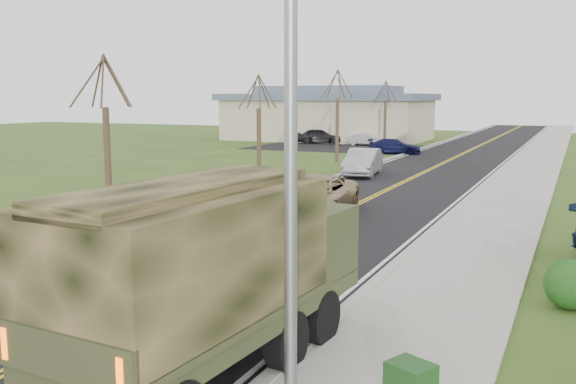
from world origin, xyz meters
The scene contains 17 objects.
ground centered at (0.00, 0.00, 0.00)m, with size 160.00×160.00×0.00m, color #2F4A18.
road centered at (0.00, 40.00, 0.01)m, with size 8.00×120.00×0.01m, color black.
curb_right centered at (4.15, 40.00, 0.06)m, with size 0.30×120.00×0.12m, color #9E998E.
sidewalk_right centered at (5.90, 40.00, 0.05)m, with size 3.20×120.00×0.10m, color #9E998E.
curb_left centered at (-4.15, 40.00, 0.05)m, with size 0.30×120.00×0.10m, color #9E998E.
street_light centered at (4.90, -0.50, 4.43)m, with size 1.65×0.22×8.00m.
bare_tree_a centered at (-7.00, 10.00, 2.63)m, with size 1.93×2.26×6.08m.
bare_tree_b centered at (-7.00, 22.00, 2.48)m, with size 1.83×2.14×5.73m.
bare_tree_c centered at (-7.00, 34.00, 2.78)m, with size 2.04×2.39×6.42m.
bare_tree_d centered at (-7.00, 46.00, 2.55)m, with size 1.88×2.20×5.91m.
commercial_building centered at (-15.98, 55.97, 2.69)m, with size 25.50×21.50×5.65m.
military_truck centered at (3.18, 0.38, 1.89)m, with size 2.79×6.79×3.31m.
suv_champagne centered at (-0.80, 14.59, 0.76)m, with size 2.53×5.48×1.52m, color #A1885B.
sedan_silver centered at (-2.95, 27.35, 0.78)m, with size 1.66×4.75×1.57m, color #B0B0B5.
lot_car_dark centered at (-14.67, 50.00, 0.75)m, with size 1.77×4.39×1.50m, color black.
lot_car_silver centered at (-9.83, 49.62, 0.60)m, with size 1.27×3.64×1.20m, color silver.
lot_car_navy centered at (-5.03, 42.04, 0.61)m, with size 1.70×4.18×1.21m, color #0F1039.
Camera 1 is at (8.51, -8.28, 4.59)m, focal length 40.00 mm.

